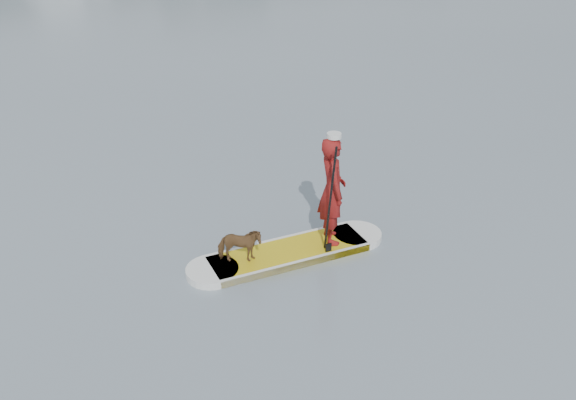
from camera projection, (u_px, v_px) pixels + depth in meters
ground at (522, 238)px, 10.57m from camera, size 140.00×140.00×0.00m
paddleboard at (288, 253)px, 10.07m from camera, size 3.29×1.03×0.12m
paddler at (332, 191)px, 9.90m from camera, size 0.61×0.75×1.76m
white_cap at (334, 136)px, 9.47m from camera, size 0.22×0.22×0.07m
dog at (239, 246)px, 9.61m from camera, size 0.73×0.58×0.57m
paddle at (330, 213)px, 9.68m from camera, size 0.10×0.30×2.00m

